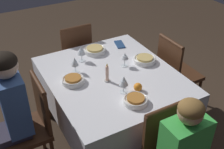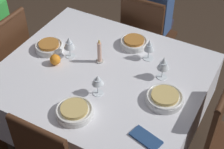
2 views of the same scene
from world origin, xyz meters
The scene contains 17 objects.
ground_plane centered at (0.00, 0.00, 0.00)m, with size 8.00×8.00×0.00m, color #3D2D21.
dining_table centered at (0.00, 0.00, 0.63)m, with size 1.28×1.11×0.73m.
chair_north centered at (-0.03, 0.77, 0.51)m, with size 0.38×0.38×0.91m.
chair_east centered at (0.86, 0.02, 0.51)m, with size 0.38×0.38×0.91m.
chair_south centered at (0.02, -0.77, 0.51)m, with size 0.38×0.38×0.91m.
person_adult_denim centered at (-0.03, 0.92, 0.68)m, with size 0.30×0.34×1.20m.
bowl_north centered at (0.05, 0.35, 0.76)m, with size 0.19×0.19×0.06m.
wine_glass_north centered at (0.20, 0.27, 0.83)m, with size 0.07×0.07×0.15m.
bowl_west centered at (-0.44, 0.03, 0.76)m, with size 0.19×0.19×0.06m.
wine_glass_west centered at (-0.27, 0.04, 0.83)m, with size 0.08×0.08×0.15m.
bowl_east centered at (0.44, -0.05, 0.76)m, with size 0.22×0.22×0.06m.
wine_glass_east centered at (0.35, 0.14, 0.84)m, with size 0.08×0.08×0.16m.
bowl_south centered at (0.04, -0.38, 0.76)m, with size 0.21×0.21×0.06m.
wine_glass_south centered at (0.07, -0.18, 0.83)m, with size 0.07×0.07×0.14m.
candle_centerpiece centered at (-0.07, 0.08, 0.80)m, with size 0.05×0.05×0.18m.
orange_fruit centered at (-0.31, -0.07, 0.76)m, with size 0.07×0.07×0.07m, color orange.
napkin_red_folded centered at (0.46, -0.35, 0.73)m, with size 0.18×0.12×0.01m.
Camera 1 is at (-1.83, 1.01, 2.13)m, focal length 45.00 mm.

